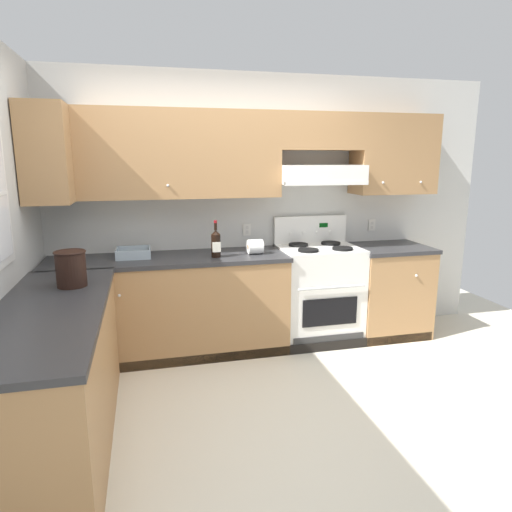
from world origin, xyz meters
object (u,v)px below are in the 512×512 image
at_px(bowl, 134,254).
at_px(paper_towel_roll, 255,247).
at_px(wine_bottle, 216,243).
at_px(bucket, 71,268).
at_px(stove, 318,293).

bearing_deg(bowl, paper_towel_roll, -5.85).
relative_size(bowl, paper_towel_roll, 2.15).
bearing_deg(wine_bottle, bucket, -147.65).
xyz_separation_m(stove, bucket, (-2.12, -0.80, 0.56)).
bearing_deg(bucket, paper_towel_roll, 27.09).
bearing_deg(stove, paper_towel_roll, -175.31).
bearing_deg(bowl, stove, -1.89).
relative_size(stove, bucket, 4.87).
distance_m(stove, wine_bottle, 1.17).
height_order(wine_bottle, paper_towel_roll, wine_bottle).
bearing_deg(paper_towel_roll, stove, 4.69).
relative_size(bowl, bucket, 1.20).
bearing_deg(wine_bottle, paper_towel_roll, 8.46).
height_order(stove, paper_towel_roll, stove).
distance_m(bucket, paper_towel_roll, 1.65).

